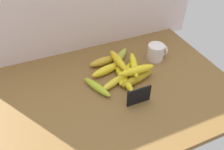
{
  "coord_description": "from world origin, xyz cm",
  "views": [
    {
      "loc": [
        -31.29,
        -68.02,
        76.92
      ],
      "look_at": [
        -0.32,
        4.89,
        8.0
      ],
      "focal_mm": 36.18,
      "sensor_mm": 36.0,
      "label": 1
    }
  ],
  "objects_px": {
    "banana_3": "(134,69)",
    "banana_12": "(118,60)",
    "chalkboard_sign": "(139,96)",
    "banana_0": "(120,67)",
    "banana_10": "(134,65)",
    "banana_4": "(107,70)",
    "banana_9": "(126,73)",
    "banana_11": "(137,70)",
    "banana_7": "(97,87)",
    "banana_2": "(124,79)",
    "coffee_mug": "(156,52)",
    "banana_8": "(113,83)",
    "banana_1": "(120,57)",
    "banana_5": "(104,61)",
    "banana_6": "(137,78)"
  },
  "relations": [
    {
      "from": "chalkboard_sign",
      "to": "banana_7",
      "type": "xyz_separation_m",
      "value": [
        -0.14,
        0.15,
        -0.02
      ]
    },
    {
      "from": "banana_4",
      "to": "banana_11",
      "type": "distance_m",
      "value": 0.16
    },
    {
      "from": "banana_2",
      "to": "banana_8",
      "type": "height_order",
      "value": "banana_2"
    },
    {
      "from": "banana_6",
      "to": "banana_7",
      "type": "xyz_separation_m",
      "value": [
        -0.2,
        0.02,
        -0.0
      ]
    },
    {
      "from": "banana_7",
      "to": "banana_9",
      "type": "height_order",
      "value": "banana_9"
    },
    {
      "from": "banana_3",
      "to": "banana_11",
      "type": "height_order",
      "value": "banana_11"
    },
    {
      "from": "chalkboard_sign",
      "to": "banana_9",
      "type": "bearing_deg",
      "value": 80.65
    },
    {
      "from": "banana_0",
      "to": "banana_10",
      "type": "xyz_separation_m",
      "value": [
        0.05,
        -0.05,
        0.04
      ]
    },
    {
      "from": "banana_4",
      "to": "banana_9",
      "type": "relative_size",
      "value": 0.88
    },
    {
      "from": "coffee_mug",
      "to": "banana_11",
      "type": "distance_m",
      "value": 0.21
    },
    {
      "from": "banana_7",
      "to": "banana_10",
      "type": "relative_size",
      "value": 0.89
    },
    {
      "from": "banana_2",
      "to": "banana_7",
      "type": "xyz_separation_m",
      "value": [
        -0.14,
        -0.0,
        -0.0
      ]
    },
    {
      "from": "banana_7",
      "to": "banana_4",
      "type": "bearing_deg",
      "value": 47.74
    },
    {
      "from": "coffee_mug",
      "to": "banana_1",
      "type": "bearing_deg",
      "value": 162.08
    },
    {
      "from": "banana_10",
      "to": "banana_12",
      "type": "relative_size",
      "value": 1.08
    },
    {
      "from": "chalkboard_sign",
      "to": "banana_0",
      "type": "bearing_deg",
      "value": 84.85
    },
    {
      "from": "banana_5",
      "to": "banana_9",
      "type": "bearing_deg",
      "value": -61.18
    },
    {
      "from": "coffee_mug",
      "to": "banana_10",
      "type": "xyz_separation_m",
      "value": [
        -0.17,
        -0.06,
        0.01
      ]
    },
    {
      "from": "banana_3",
      "to": "banana_12",
      "type": "relative_size",
      "value": 1.0
    },
    {
      "from": "banana_6",
      "to": "banana_9",
      "type": "distance_m",
      "value": 0.07
    },
    {
      "from": "banana_5",
      "to": "banana_11",
      "type": "height_order",
      "value": "banana_11"
    },
    {
      "from": "banana_3",
      "to": "banana_6",
      "type": "height_order",
      "value": "banana_6"
    },
    {
      "from": "chalkboard_sign",
      "to": "banana_0",
      "type": "distance_m",
      "value": 0.24
    },
    {
      "from": "banana_1",
      "to": "banana_7",
      "type": "xyz_separation_m",
      "value": [
        -0.19,
        -0.16,
        -0.0
      ]
    },
    {
      "from": "chalkboard_sign",
      "to": "banana_11",
      "type": "relative_size",
      "value": 0.6
    },
    {
      "from": "banana_6",
      "to": "banana_11",
      "type": "relative_size",
      "value": 1.03
    },
    {
      "from": "chalkboard_sign",
      "to": "banana_8",
      "type": "relative_size",
      "value": 0.68
    },
    {
      "from": "banana_7",
      "to": "banana_8",
      "type": "bearing_deg",
      "value": -1.18
    },
    {
      "from": "banana_2",
      "to": "banana_10",
      "type": "distance_m",
      "value": 0.09
    },
    {
      "from": "banana_3",
      "to": "banana_4",
      "type": "relative_size",
      "value": 1.05
    },
    {
      "from": "chalkboard_sign",
      "to": "banana_9",
      "type": "relative_size",
      "value": 0.58
    },
    {
      "from": "banana_1",
      "to": "banana_4",
      "type": "bearing_deg",
      "value": -146.6
    },
    {
      "from": "banana_10",
      "to": "banana_12",
      "type": "height_order",
      "value": "banana_12"
    },
    {
      "from": "chalkboard_sign",
      "to": "banana_3",
      "type": "xyz_separation_m",
      "value": [
        0.08,
        0.19,
        -0.02
      ]
    },
    {
      "from": "banana_9",
      "to": "banana_11",
      "type": "xyz_separation_m",
      "value": [
        0.03,
        -0.05,
        0.04
      ]
    },
    {
      "from": "coffee_mug",
      "to": "banana_2",
      "type": "relative_size",
      "value": 0.53
    },
    {
      "from": "banana_7",
      "to": "banana_2",
      "type": "bearing_deg",
      "value": 0.22
    },
    {
      "from": "banana_1",
      "to": "banana_10",
      "type": "distance_m",
      "value": 0.13
    },
    {
      "from": "banana_9",
      "to": "banana_3",
      "type": "bearing_deg",
      "value": 12.54
    },
    {
      "from": "coffee_mug",
      "to": "banana_2",
      "type": "xyz_separation_m",
      "value": [
        -0.24,
        -0.1,
        -0.02
      ]
    },
    {
      "from": "banana_11",
      "to": "banana_0",
      "type": "bearing_deg",
      "value": 110.1
    },
    {
      "from": "banana_6",
      "to": "banana_10",
      "type": "bearing_deg",
      "value": 78.7
    },
    {
      "from": "chalkboard_sign",
      "to": "banana_11",
      "type": "bearing_deg",
      "value": 66.29
    },
    {
      "from": "coffee_mug",
      "to": "banana_3",
      "type": "relative_size",
      "value": 0.58
    },
    {
      "from": "banana_5",
      "to": "banana_9",
      "type": "xyz_separation_m",
      "value": [
        0.07,
        -0.13,
        -0.0
      ]
    },
    {
      "from": "banana_0",
      "to": "banana_3",
      "type": "bearing_deg",
      "value": -36.45
    },
    {
      "from": "banana_11",
      "to": "banana_3",
      "type": "bearing_deg",
      "value": 70.23
    },
    {
      "from": "banana_1",
      "to": "banana_4",
      "type": "relative_size",
      "value": 1.04
    },
    {
      "from": "chalkboard_sign",
      "to": "banana_5",
      "type": "height_order",
      "value": "chalkboard_sign"
    },
    {
      "from": "banana_7",
      "to": "banana_6",
      "type": "bearing_deg",
      "value": -6.73
    }
  ]
}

